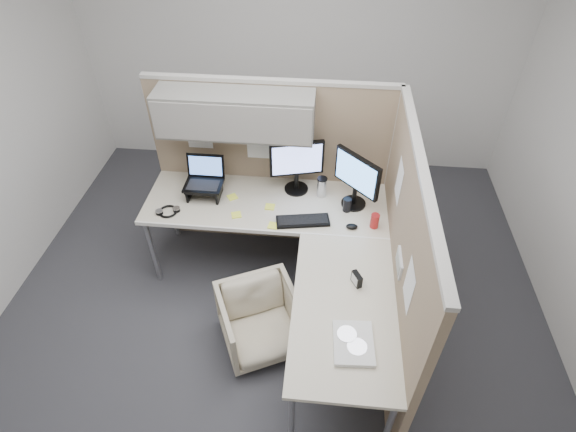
# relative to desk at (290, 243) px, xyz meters

# --- Properties ---
(ground) EXTENTS (4.50, 4.50, 0.00)m
(ground) POSITION_rel_desk_xyz_m (-0.12, -0.13, -0.69)
(ground) COLOR #323236
(ground) RESTS_ON ground
(partition_back) EXTENTS (2.00, 0.36, 1.63)m
(partition_back) POSITION_rel_desk_xyz_m (-0.34, 0.70, 0.41)
(partition_back) COLOR #927A5F
(partition_back) RESTS_ON ground
(partition_right) EXTENTS (0.07, 2.03, 1.63)m
(partition_right) POSITION_rel_desk_xyz_m (0.78, -0.19, 0.13)
(partition_right) COLOR #927A5F
(partition_right) RESTS_ON ground
(desk) EXTENTS (2.00, 1.98, 0.73)m
(desk) POSITION_rel_desk_xyz_m (0.00, 0.00, 0.00)
(desk) COLOR beige
(desk) RESTS_ON ground
(office_chair) EXTENTS (0.73, 0.71, 0.58)m
(office_chair) POSITION_rel_desk_xyz_m (-0.18, -0.42, -0.40)
(office_chair) COLOR beige
(office_chair) RESTS_ON ground
(monitor_left) EXTENTS (0.44, 0.20, 0.47)m
(monitor_left) POSITION_rel_desk_xyz_m (-0.00, 0.60, 0.32)
(monitor_left) COLOR black
(monitor_left) RESTS_ON desk
(monitor_right) EXTENTS (0.34, 0.33, 0.47)m
(monitor_right) POSITION_rel_desk_xyz_m (0.48, 0.45, 0.32)
(monitor_right) COLOR black
(monitor_right) RESTS_ON desk
(laptop_station) EXTENTS (0.31, 0.27, 0.32)m
(laptop_station) POSITION_rel_desk_xyz_m (-0.75, 0.46, 0.17)
(laptop_station) COLOR black
(laptop_station) RESTS_ON desk
(keyboard) EXTENTS (0.43, 0.21, 0.02)m
(keyboard) POSITION_rel_desk_xyz_m (0.08, 0.20, 0.05)
(keyboard) COLOR black
(keyboard) RESTS_ON desk
(mouse) EXTENTS (0.09, 0.06, 0.03)m
(mouse) POSITION_rel_desk_xyz_m (0.46, 0.17, 0.06)
(mouse) COLOR black
(mouse) RESTS_ON desk
(travel_mug) EXTENTS (0.08, 0.08, 0.18)m
(travel_mug) POSITION_rel_desk_xyz_m (0.21, 0.54, 0.13)
(travel_mug) COLOR silver
(travel_mug) RESTS_ON desk
(soda_can_green) EXTENTS (0.07, 0.07, 0.12)m
(soda_can_green) POSITION_rel_desk_xyz_m (0.63, 0.20, 0.10)
(soda_can_green) COLOR #B21E1E
(soda_can_green) RESTS_ON desk
(soda_can_silver) EXTENTS (0.07, 0.07, 0.12)m
(soda_can_silver) POSITION_rel_desk_xyz_m (0.42, 0.37, 0.10)
(soda_can_silver) COLOR black
(soda_can_silver) RESTS_ON desk
(sticky_note_b) EXTENTS (0.09, 0.09, 0.01)m
(sticky_note_b) POSITION_rel_desk_xyz_m (-0.14, 0.13, 0.05)
(sticky_note_b) COLOR #F6FE42
(sticky_note_b) RESTS_ON desk
(sticky_note_a) EXTENTS (0.10, 0.10, 0.01)m
(sticky_note_a) POSITION_rel_desk_xyz_m (-0.45, 0.23, 0.05)
(sticky_note_a) COLOR #F6FE42
(sticky_note_a) RESTS_ON desk
(sticky_note_c) EXTENTS (0.11, 0.11, 0.01)m
(sticky_note_c) POSITION_rel_desk_xyz_m (-0.52, 0.44, 0.05)
(sticky_note_c) COLOR #F6FE42
(sticky_note_c) RESTS_ON desk
(sticky_note_d) EXTENTS (0.08, 0.08, 0.01)m
(sticky_note_d) POSITION_rel_desk_xyz_m (-0.19, 0.35, 0.05)
(sticky_note_d) COLOR #F6FE42
(sticky_note_d) RESTS_ON desk
(headphones) EXTENTS (0.20, 0.20, 0.03)m
(headphones) POSITION_rel_desk_xyz_m (-1.00, 0.21, 0.06)
(headphones) COLOR black
(headphones) RESTS_ON desk
(paper_stack) EXTENTS (0.26, 0.32, 0.03)m
(paper_stack) POSITION_rel_desk_xyz_m (0.47, -0.86, 0.06)
(paper_stack) COLOR white
(paper_stack) RESTS_ON desk
(desk_clock) EXTENTS (0.08, 0.10, 0.09)m
(desk_clock) POSITION_rel_desk_xyz_m (0.49, -0.38, 0.09)
(desk_clock) COLOR black
(desk_clock) RESTS_ON desk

